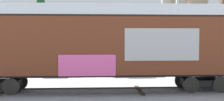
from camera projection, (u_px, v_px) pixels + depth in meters
name	position (u px, v px, depth m)	size (l,w,h in m)	color
ground_plane	(94.00, 91.00, 13.63)	(260.00, 260.00, 0.00)	#B2B5BC
track	(110.00, 91.00, 13.67)	(60.02, 3.00, 0.08)	#4C4742
freight_car	(102.00, 47.00, 13.53)	(17.73, 3.24, 4.42)	#5B2B19
flagpole	(178.00, 22.00, 27.06)	(0.25, 1.39, 8.22)	silver
hillside	(102.00, 30.00, 73.87)	(132.34, 30.17, 16.84)	silver
parked_car_white	(54.00, 65.00, 19.93)	(4.05, 1.91, 1.82)	silver
parked_car_silver	(134.00, 66.00, 19.88)	(4.14, 2.19, 1.58)	#B7BABF
parked_car_blue	(212.00, 65.00, 20.18)	(4.45, 2.21, 1.68)	navy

